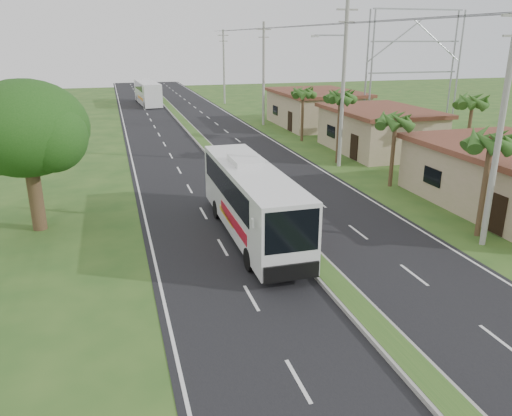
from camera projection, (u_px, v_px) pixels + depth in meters
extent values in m
plane|color=#2A4F1D|center=(336.00, 286.00, 19.74)|extent=(180.00, 180.00, 0.00)
cube|color=black|center=(225.00, 167.00, 37.92)|extent=(14.00, 160.00, 0.02)
cube|color=gray|center=(225.00, 166.00, 37.89)|extent=(1.20, 160.00, 0.17)
cube|color=#2A4F1D|center=(225.00, 165.00, 37.87)|extent=(0.95, 160.00, 0.02)
cube|color=silver|center=(135.00, 174.00, 36.17)|extent=(0.12, 160.00, 0.01)
cube|color=silver|center=(307.00, 162.00, 39.68)|extent=(0.12, 160.00, 0.01)
cube|color=tan|center=(378.00, 132.00, 42.87)|extent=(7.00, 10.00, 3.35)
cube|color=#552B1E|center=(380.00, 110.00, 42.28)|extent=(7.60, 10.60, 0.32)
cube|color=tan|center=(316.00, 110.00, 55.58)|extent=(8.00, 11.00, 3.50)
cube|color=#552B1E|center=(316.00, 92.00, 54.96)|extent=(8.60, 11.60, 0.32)
cylinder|color=#473321|center=(484.00, 187.00, 24.02)|extent=(0.26, 0.26, 5.00)
cylinder|color=#473321|center=(393.00, 152.00, 32.37)|extent=(0.26, 0.26, 4.60)
cylinder|color=#473321|center=(339.00, 129.00, 38.45)|extent=(0.26, 0.26, 5.40)
cylinder|color=#473321|center=(302.00, 116.00, 46.86)|extent=(0.26, 0.26, 4.80)
cylinder|color=#473321|center=(468.00, 133.00, 37.12)|extent=(0.26, 0.26, 5.20)
cylinder|color=#473321|center=(35.00, 192.00, 25.04)|extent=(0.70, 0.70, 4.00)
ellipsoid|color=#1B4713|center=(26.00, 128.00, 24.01)|extent=(6.00, 6.00, 4.68)
sphere|color=#1B4713|center=(51.00, 137.00, 23.51)|extent=(3.40, 3.40, 3.40)
cylinder|color=gray|center=(500.00, 129.00, 22.01)|extent=(0.28, 0.28, 11.00)
cylinder|color=gray|center=(343.00, 86.00, 36.40)|extent=(0.28, 0.28, 12.00)
cube|color=gray|center=(347.00, 10.00, 34.72)|extent=(1.60, 0.12, 0.12)
cube|color=gray|center=(347.00, 22.00, 34.97)|extent=(1.20, 0.10, 0.10)
cube|color=gray|center=(330.00, 35.00, 34.95)|extent=(2.40, 0.10, 0.10)
cylinder|color=gray|center=(264.00, 75.00, 54.75)|extent=(0.28, 0.28, 11.00)
cube|color=gray|center=(264.00, 29.00, 53.23)|extent=(1.60, 0.12, 0.12)
cube|color=gray|center=(264.00, 37.00, 53.49)|extent=(1.20, 0.10, 0.10)
cylinder|color=gray|center=(224.00, 67.00, 73.01)|extent=(0.28, 0.28, 10.50)
cube|color=gray|center=(223.00, 35.00, 71.58)|extent=(1.60, 0.12, 0.12)
cube|color=gray|center=(223.00, 41.00, 71.84)|extent=(1.20, 0.10, 0.10)
cylinder|color=gray|center=(371.00, 74.00, 49.08)|extent=(0.18, 0.18, 12.00)
cylinder|color=gray|center=(458.00, 72.00, 51.70)|extent=(0.18, 0.18, 12.00)
cylinder|color=gray|center=(366.00, 73.00, 49.99)|extent=(0.18, 0.18, 12.00)
cylinder|color=gray|center=(452.00, 71.00, 52.61)|extent=(0.18, 0.18, 12.00)
cube|color=gray|center=(413.00, 72.00, 50.85)|extent=(10.00, 0.14, 0.14)
cube|color=gray|center=(416.00, 41.00, 49.88)|extent=(10.00, 0.14, 0.14)
cube|color=gray|center=(419.00, 9.00, 48.91)|extent=(10.00, 0.14, 0.14)
cube|color=silver|center=(251.00, 199.00, 24.09)|extent=(2.43, 11.52, 3.02)
cube|color=black|center=(248.00, 183.00, 24.40)|extent=(2.47, 9.22, 1.21)
cube|color=black|center=(292.00, 231.00, 18.75)|extent=(2.16, 0.15, 1.69)
cube|color=#B30E20|center=(258.00, 219.00, 23.24)|extent=(2.46, 5.00, 0.53)
cube|color=gold|center=(250.00, 214.00, 24.63)|extent=(2.46, 2.89, 0.24)
cube|color=silver|center=(245.00, 160.00, 24.61)|extent=(1.35, 2.31, 0.27)
cylinder|color=black|center=(250.00, 259.00, 20.96)|extent=(0.31, 1.00, 1.00)
cylinder|color=black|center=(298.00, 253.00, 21.52)|extent=(0.31, 1.00, 1.00)
cylinder|color=black|center=(217.00, 209.00, 27.07)|extent=(0.31, 1.00, 1.00)
cylinder|color=black|center=(256.00, 206.00, 27.64)|extent=(0.31, 1.00, 1.00)
cube|color=white|center=(148.00, 93.00, 73.18)|extent=(3.16, 11.43, 3.14)
cube|color=black|center=(147.00, 86.00, 73.31)|extent=(3.03, 8.49, 1.07)
cube|color=orange|center=(149.00, 98.00, 72.50)|extent=(2.84, 5.55, 0.34)
cylinder|color=black|center=(145.00, 105.00, 69.08)|extent=(0.35, 0.96, 0.94)
cylinder|color=black|center=(161.00, 105.00, 69.77)|extent=(0.35, 0.96, 0.94)
cylinder|color=black|center=(137.00, 99.00, 76.96)|extent=(0.35, 0.96, 0.94)
cylinder|color=black|center=(151.00, 98.00, 77.64)|extent=(0.35, 0.96, 0.94)
imported|color=black|center=(249.00, 208.00, 27.36)|extent=(1.59, 0.64, 0.93)
imported|color=maroon|center=(249.00, 192.00, 27.06)|extent=(0.66, 0.48, 1.68)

